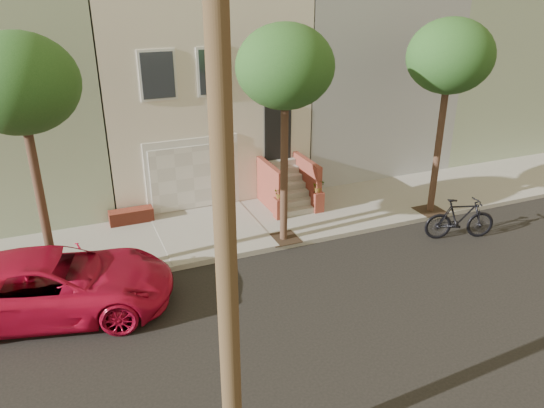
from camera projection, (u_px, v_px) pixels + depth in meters
name	position (u px, v px, depth m)	size (l,w,h in m)	color
ground	(311.00, 321.00, 12.26)	(90.00, 90.00, 0.00)	black
sidewalk	(237.00, 227.00, 16.77)	(40.00, 3.70, 0.15)	gray
house_row	(186.00, 85.00, 20.31)	(33.10, 11.70, 7.00)	beige
tree_left	(19.00, 86.00, 11.55)	(2.70, 2.57, 6.30)	#2D2116
tree_mid	(285.00, 68.00, 13.84)	(2.70, 2.57, 6.30)	#2D2116
tree_right	(450.00, 58.00, 15.78)	(2.70, 2.57, 6.30)	#2D2116
pickup_truck	(54.00, 284.00, 12.30)	(2.57, 5.57, 1.55)	#B70E2F
motorcycle	(460.00, 219.00, 15.98)	(0.62, 2.20, 1.32)	black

